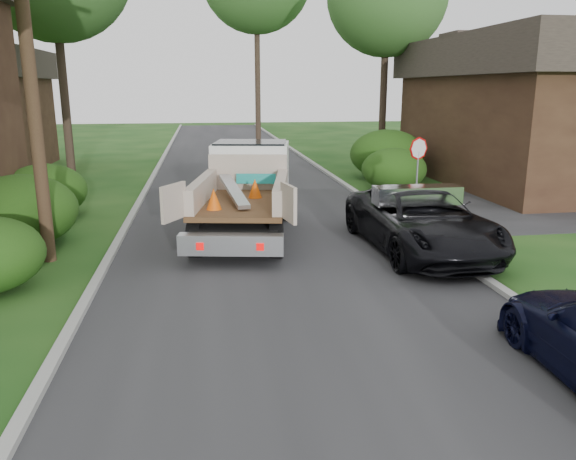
% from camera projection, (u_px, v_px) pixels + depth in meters
% --- Properties ---
extents(ground, '(120.00, 120.00, 0.00)m').
position_uv_depth(ground, '(316.00, 334.00, 9.45)').
color(ground, '#144012').
rests_on(ground, ground).
extents(road, '(8.00, 90.00, 0.02)m').
position_uv_depth(road, '(258.00, 210.00, 19.04)').
color(road, '#28282B').
rests_on(road, ground).
extents(curb_left, '(0.20, 90.00, 0.12)m').
position_uv_depth(curb_left, '(134.00, 212.00, 18.43)').
color(curb_left, '#9E9E99').
rests_on(curb_left, ground).
extents(curb_right, '(0.20, 90.00, 0.12)m').
position_uv_depth(curb_right, '(375.00, 205.00, 19.62)').
color(curb_right, '#9E9E99').
rests_on(curb_right, ground).
extents(stop_sign, '(0.71, 0.32, 2.48)m').
position_uv_depth(stop_sign, '(418.00, 158.00, 18.40)').
color(stop_sign, slate).
rests_on(stop_sign, ground).
extents(utility_pole, '(2.42, 1.25, 10.00)m').
position_uv_depth(utility_pole, '(26.00, 33.00, 12.16)').
color(utility_pole, '#382619').
rests_on(utility_pole, ground).
extents(house_right, '(9.72, 12.96, 6.20)m').
position_uv_depth(house_right, '(550.00, 109.00, 23.98)').
color(house_right, '#341F15').
rests_on(house_right, ground).
extents(hedge_left_b, '(2.86, 2.86, 1.87)m').
position_uv_depth(hedge_left_b, '(21.00, 211.00, 14.51)').
color(hedge_left_b, '#16400E').
rests_on(hedge_left_b, ground).
extents(hedge_left_c, '(2.60, 2.60, 1.70)m').
position_uv_depth(hedge_left_c, '(45.00, 191.00, 17.85)').
color(hedge_left_c, '#16400E').
rests_on(hedge_left_c, ground).
extents(hedge_right_a, '(2.60, 2.60, 1.70)m').
position_uv_depth(hedge_right_a, '(394.00, 169.00, 22.54)').
color(hedge_right_a, '#16400E').
rests_on(hedge_right_a, ground).
extents(hedge_right_b, '(3.38, 3.38, 2.21)m').
position_uv_depth(hedge_right_b, '(387.00, 154.00, 25.46)').
color(hedge_right_b, '#16400E').
rests_on(hedge_right_b, ground).
extents(flatbed_truck, '(3.73, 6.75, 2.42)m').
position_uv_depth(flatbed_truck, '(247.00, 183.00, 16.40)').
color(flatbed_truck, black).
rests_on(flatbed_truck, ground).
extents(black_pickup, '(2.76, 5.70, 1.56)m').
position_uv_depth(black_pickup, '(421.00, 221.00, 14.10)').
color(black_pickup, black).
rests_on(black_pickup, ground).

